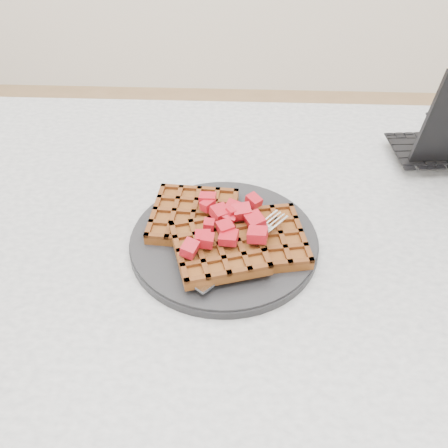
% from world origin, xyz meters
% --- Properties ---
extents(table, '(1.20, 0.80, 0.75)m').
position_xyz_m(table, '(0.00, 0.00, 0.64)').
color(table, '#BCBCBA').
rests_on(table, ground).
extents(plate, '(0.26, 0.26, 0.02)m').
position_xyz_m(plate, '(-0.10, -0.03, 0.76)').
color(plate, black).
rests_on(plate, table).
extents(waffles, '(0.23, 0.21, 0.03)m').
position_xyz_m(waffles, '(-0.10, -0.04, 0.78)').
color(waffles, brown).
rests_on(waffles, plate).
extents(strawberry_pile, '(0.15, 0.15, 0.02)m').
position_xyz_m(strawberry_pile, '(-0.10, -0.03, 0.80)').
color(strawberry_pile, '#8D000E').
rests_on(strawberry_pile, waffles).
extents(fork, '(0.13, 0.16, 0.02)m').
position_xyz_m(fork, '(-0.06, -0.07, 0.77)').
color(fork, silver).
rests_on(fork, plate).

